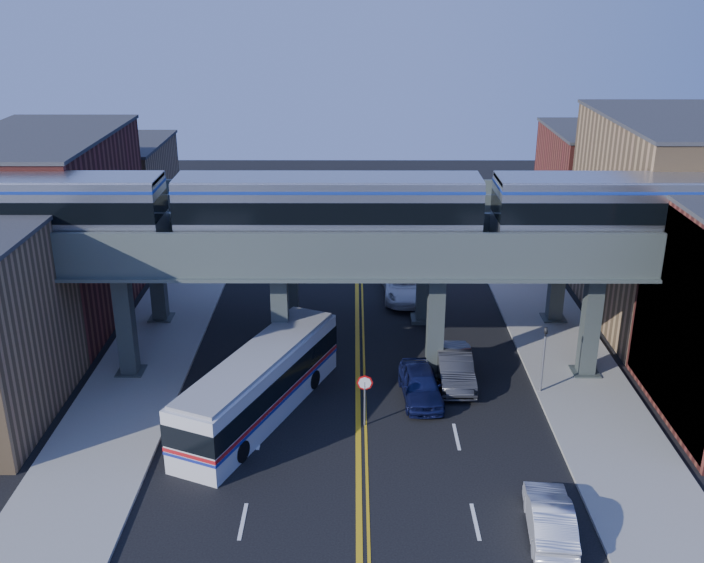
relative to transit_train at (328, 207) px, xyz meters
The scene contains 19 objects.
ground 12.28m from the transit_train, 79.73° to the right, with size 120.00×120.00×0.00m, color black.
sidewalk_west 13.72m from the transit_train, 168.75° to the left, with size 5.00×70.00×0.16m, color gray.
sidewalk_east 15.97m from the transit_train, ahead, with size 5.00×70.00×0.16m, color gray.
building_west_b 19.20m from the transit_train, 154.86° to the left, with size 8.00×14.00×11.00m, color maroon.
building_west_c 27.55m from the transit_train, 129.07° to the left, with size 8.00×10.00×8.00m, color olive.
building_east_b 21.73m from the transit_train, 21.85° to the left, with size 8.00×14.00×12.00m, color olive.
building_east_c 29.35m from the transit_train, 46.47° to the left, with size 8.00×10.00×9.00m, color maroon.
mural_panel 17.08m from the transit_train, 14.04° to the right, with size 0.10×9.50×9.50m, color teal.
elevated_viaduct_near 3.10m from the transit_train, ahead, with size 52.00×3.60×7.40m.
elevated_viaduct_far 7.66m from the transit_train, 78.30° to the left, with size 52.00×3.60×7.40m.
transit_train is the anchor object (origin of this frame).
stop_sign 9.14m from the transit_train, 70.72° to the right, with size 0.76×0.09×2.63m.
traffic_signal 12.85m from the transit_train, 10.64° to the right, with size 0.15×0.18×4.10m.
transit_bus 9.21m from the transit_train, 128.84° to the right, with size 7.10×11.90×3.05m.
car_lane_a 9.89m from the transit_train, 28.70° to the right, with size 1.88×4.66×1.59m, color #111640.
car_lane_b 10.60m from the transit_train, ahead, with size 1.76×5.05×1.66m, color #28282A.
car_lane_c 14.41m from the transit_train, 67.23° to the left, with size 2.65×5.74×1.60m, color white.
car_lane_d 18.55m from the transit_train, 75.25° to the left, with size 2.40×5.90×1.71m, color silver.
car_parked_curb 17.52m from the transit_train, 55.90° to the right, with size 1.57×4.49×1.48m, color silver.
Camera 1 is at (-0.21, -28.84, 19.65)m, focal length 40.00 mm.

